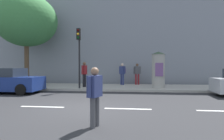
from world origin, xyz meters
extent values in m
plane|color=#2B2B2D|center=(0.00, 0.00, 0.00)|extent=(80.00, 80.00, 0.00)
cube|color=#B2ADA3|center=(0.00, 7.00, 0.07)|extent=(36.00, 4.00, 0.15)
cube|color=silver|center=(-1.71, 0.00, 0.00)|extent=(1.80, 0.16, 0.01)
cube|color=silver|center=(1.71, 0.00, 0.00)|extent=(1.80, 0.16, 0.01)
cube|color=silver|center=(5.14, 0.00, 0.00)|extent=(1.80, 0.16, 0.01)
cube|color=gray|center=(0.00, 12.00, 4.88)|extent=(36.00, 5.00, 9.76)
cylinder|color=black|center=(-1.69, 5.35, 1.77)|extent=(0.12, 0.12, 3.23)
cube|color=black|center=(-1.69, 5.17, 3.76)|extent=(0.24, 0.24, 0.75)
sphere|color=#390605|center=(-1.69, 5.04, 3.99)|extent=(0.16, 0.16, 0.16)
sphere|color=#F2A519|center=(-1.69, 5.04, 3.75)|extent=(0.16, 0.16, 0.16)
sphere|color=#07330F|center=(-1.69, 5.04, 3.51)|extent=(0.16, 0.16, 0.16)
cylinder|color=#9E9B93|center=(3.62, 6.22, 1.30)|extent=(0.87, 0.87, 2.30)
cone|color=#334C33|center=(3.62, 6.22, 2.55)|extent=(0.95, 0.95, 0.20)
cube|color=#724C84|center=(3.62, 5.78, 1.41)|extent=(0.52, 0.02, 0.90)
cylinder|color=brown|center=(-6.39, 7.04, 1.67)|extent=(0.35, 0.35, 3.03)
ellipsoid|color=#3D7F42|center=(-6.39, 7.04, 5.20)|extent=(4.74, 4.74, 4.03)
cylinder|color=#4C4C51|center=(0.86, -2.44, 0.41)|extent=(0.14, 0.14, 0.81)
cylinder|color=#4C4C51|center=(0.93, -2.23, 0.41)|extent=(0.14, 0.14, 0.81)
cube|color=navy|center=(0.90, -2.33, 1.10)|extent=(0.37, 0.50, 0.57)
cylinder|color=navy|center=(0.81, -2.59, 1.10)|extent=(0.09, 0.09, 0.55)
cylinder|color=navy|center=(0.98, -2.08, 1.10)|extent=(0.09, 0.09, 0.55)
sphere|color=#8C664C|center=(0.90, -2.33, 1.50)|extent=(0.22, 0.22, 0.22)
cylinder|color=navy|center=(0.94, 8.26, 0.58)|extent=(0.14, 0.14, 0.87)
cylinder|color=navy|center=(1.11, 8.09, 0.58)|extent=(0.14, 0.14, 0.87)
cube|color=navy|center=(1.03, 8.17, 1.33)|extent=(0.51, 0.52, 0.62)
cylinder|color=navy|center=(0.83, 8.39, 1.33)|extent=(0.09, 0.09, 0.58)
cylinder|color=navy|center=(1.23, 7.96, 1.33)|extent=(0.09, 0.09, 0.58)
sphere|color=beige|center=(1.03, 8.17, 1.75)|extent=(0.24, 0.24, 0.24)
cube|color=#724C84|center=(1.16, 8.30, 1.30)|extent=(0.31, 0.31, 0.36)
cylinder|color=maroon|center=(2.12, 8.48, 0.58)|extent=(0.14, 0.14, 0.86)
cylinder|color=maroon|center=(2.33, 8.59, 0.58)|extent=(0.14, 0.14, 0.86)
cube|color=#4C4C51|center=(2.22, 8.53, 1.32)|extent=(0.53, 0.43, 0.61)
cylinder|color=#4C4C51|center=(1.97, 8.40, 1.32)|extent=(0.09, 0.09, 0.58)
cylinder|color=#4C4C51|center=(2.47, 8.66, 1.32)|extent=(0.09, 0.09, 0.58)
sphere|color=brown|center=(2.22, 8.53, 1.74)|extent=(0.23, 0.23, 0.23)
cube|color=navy|center=(2.14, 8.69, 1.29)|extent=(0.32, 0.27, 0.36)
cylinder|color=#724C84|center=(4.08, 7.67, 0.55)|extent=(0.14, 0.14, 0.80)
cylinder|color=#724C84|center=(3.99, 7.49, 0.55)|extent=(0.14, 0.14, 0.80)
cube|color=navy|center=(4.04, 7.58, 1.23)|extent=(0.39, 0.46, 0.56)
cylinder|color=navy|center=(4.15, 7.80, 1.23)|extent=(0.09, 0.09, 0.54)
cylinder|color=navy|center=(3.93, 7.37, 1.23)|extent=(0.09, 0.09, 0.54)
sphere|color=brown|center=(4.04, 7.58, 1.62)|extent=(0.22, 0.22, 0.22)
cylinder|color=black|center=(-1.56, 6.38, 0.60)|extent=(0.14, 0.14, 0.91)
cylinder|color=black|center=(-1.62, 6.19, 0.60)|extent=(0.14, 0.14, 0.91)
cube|color=maroon|center=(-1.59, 6.28, 1.38)|extent=(0.35, 0.45, 0.64)
cylinder|color=maroon|center=(-1.51, 6.51, 1.38)|extent=(0.09, 0.09, 0.61)
cylinder|color=maroon|center=(-1.67, 6.06, 1.38)|extent=(0.09, 0.09, 0.61)
sphere|color=brown|center=(-1.59, 6.28, 1.82)|extent=(0.25, 0.25, 0.25)
cube|color=navy|center=(-5.88, 3.72, 0.59)|extent=(4.39, 1.87, 0.82)
cube|color=#262D38|center=(-6.10, 3.72, 1.26)|extent=(2.46, 1.67, 0.52)
cylinder|color=black|center=(-4.34, 2.86, 0.32)|extent=(0.64, 0.22, 0.64)
cylinder|color=black|center=(-4.36, 4.60, 0.32)|extent=(0.64, 0.22, 0.64)
cylinder|color=black|center=(7.04, 4.71, 0.32)|extent=(0.65, 0.25, 0.64)
camera|label=1|loc=(1.93, -7.51, 1.63)|focal=31.53mm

